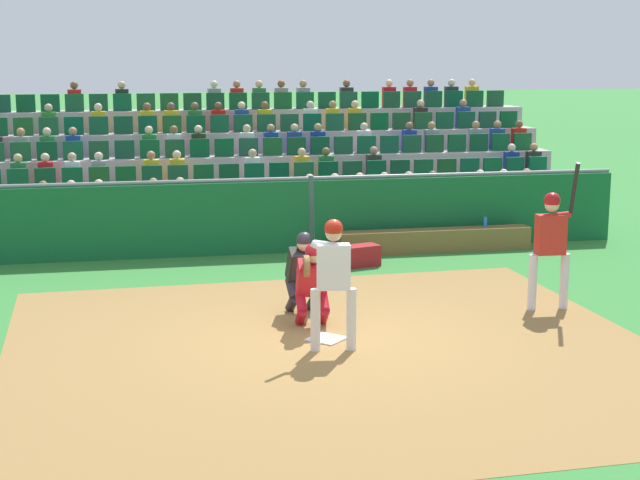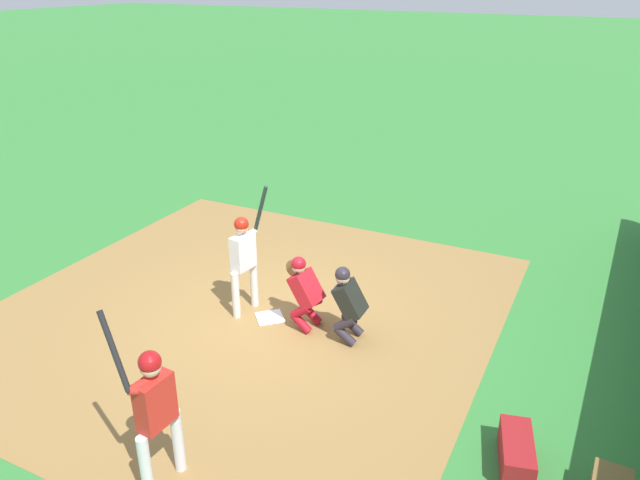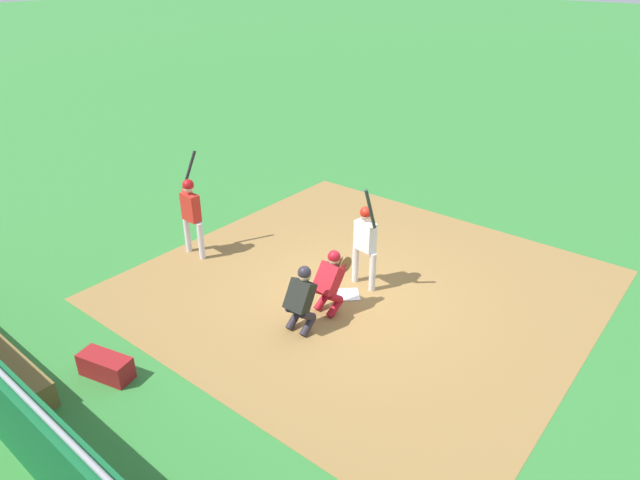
{
  "view_description": "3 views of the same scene",
  "coord_description": "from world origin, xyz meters",
  "px_view_note": "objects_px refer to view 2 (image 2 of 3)",
  "views": [
    {
      "loc": [
        2.65,
        12.42,
        3.85
      ],
      "look_at": [
        -0.11,
        -0.95,
        1.19
      ],
      "focal_mm": 54.78,
      "sensor_mm": 36.0,
      "label": 1
    },
    {
      "loc": [
        -7.39,
        -4.89,
        5.37
      ],
      "look_at": [
        0.56,
        -0.66,
        1.36
      ],
      "focal_mm": 34.13,
      "sensor_mm": 36.0,
      "label": 2
    },
    {
      "loc": [
        5.63,
        -7.46,
        6.01
      ],
      "look_at": [
        -0.57,
        -0.17,
        1.1
      ],
      "focal_mm": 31.55,
      "sensor_mm": 36.0,
      "label": 3
    }
  ],
  "objects_px": {
    "home_plate_umpire": "(348,301)",
    "batter_at_plate": "(244,254)",
    "home_plate_marker": "(270,317)",
    "catcher_crouching": "(304,288)",
    "on_deck_batter": "(154,405)",
    "equipment_duffel_bag": "(516,453)"
  },
  "relations": [
    {
      "from": "catcher_crouching",
      "to": "home_plate_umpire",
      "type": "distance_m",
      "value": 0.79
    },
    {
      "from": "home_plate_marker",
      "to": "on_deck_batter",
      "type": "distance_m",
      "value": 3.88
    },
    {
      "from": "batter_at_plate",
      "to": "home_plate_umpire",
      "type": "relative_size",
      "value": 1.79
    },
    {
      "from": "catcher_crouching",
      "to": "home_plate_umpire",
      "type": "relative_size",
      "value": 0.99
    },
    {
      "from": "home_plate_umpire",
      "to": "on_deck_batter",
      "type": "xyz_separation_m",
      "value": [
        -3.68,
        0.54,
        0.43
      ]
    },
    {
      "from": "catcher_crouching",
      "to": "home_plate_marker",
      "type": "bearing_deg",
      "value": 96.84
    },
    {
      "from": "equipment_duffel_bag",
      "to": "catcher_crouching",
      "type": "bearing_deg",
      "value": 52.01
    },
    {
      "from": "home_plate_marker",
      "to": "catcher_crouching",
      "type": "xyz_separation_m",
      "value": [
        0.08,
        -0.63,
        0.68
      ]
    },
    {
      "from": "home_plate_umpire",
      "to": "batter_at_plate",
      "type": "bearing_deg",
      "value": 91.04
    },
    {
      "from": "home_plate_marker",
      "to": "catcher_crouching",
      "type": "distance_m",
      "value": 0.93
    },
    {
      "from": "equipment_duffel_bag",
      "to": "batter_at_plate",
      "type": "bearing_deg",
      "value": 57.35
    },
    {
      "from": "batter_at_plate",
      "to": "catcher_crouching",
      "type": "height_order",
      "value": "batter_at_plate"
    },
    {
      "from": "equipment_duffel_bag",
      "to": "on_deck_batter",
      "type": "height_order",
      "value": "on_deck_batter"
    },
    {
      "from": "home_plate_umpire",
      "to": "catcher_crouching",
      "type": "bearing_deg",
      "value": 88.82
    },
    {
      "from": "batter_at_plate",
      "to": "home_plate_umpire",
      "type": "xyz_separation_m",
      "value": [
        0.03,
        -1.9,
        -0.39
      ]
    },
    {
      "from": "catcher_crouching",
      "to": "home_plate_umpire",
      "type": "bearing_deg",
      "value": -91.18
    },
    {
      "from": "home_plate_marker",
      "to": "batter_at_plate",
      "type": "bearing_deg",
      "value": 87.09
    },
    {
      "from": "catcher_crouching",
      "to": "equipment_duffel_bag",
      "type": "distance_m",
      "value": 4.06
    },
    {
      "from": "home_plate_umpire",
      "to": "on_deck_batter",
      "type": "distance_m",
      "value": 3.74
    },
    {
      "from": "home_plate_marker",
      "to": "catcher_crouching",
      "type": "relative_size",
      "value": 0.35
    },
    {
      "from": "home_plate_marker",
      "to": "on_deck_batter",
      "type": "bearing_deg",
      "value": -166.45
    },
    {
      "from": "batter_at_plate",
      "to": "on_deck_batter",
      "type": "relative_size",
      "value": 0.99
    }
  ]
}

